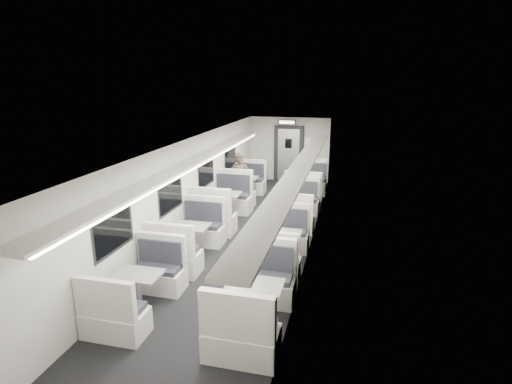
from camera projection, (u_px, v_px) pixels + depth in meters
The scene contains 19 objects.
room at pixel (248, 192), 9.39m from camera, with size 3.24×12.24×2.64m.
booth_left_a at pixel (244, 188), 12.88m from camera, with size 1.04×2.10×1.12m.
booth_left_b at pixel (223, 207), 10.84m from camera, with size 1.14×2.31×1.24m.
booth_left_c at pixel (190, 241), 8.70m from camera, with size 1.03×2.09×1.12m.
booth_left_d at pixel (139, 291), 6.68m from camera, with size 0.96×1.94×1.04m.
booth_right_a at pixel (307, 189), 12.68m from camera, with size 1.09×2.22×1.19m.
booth_right_b at pixel (298, 209), 10.84m from camera, with size 0.97×1.96×1.05m.
booth_right_c at pixel (281, 247), 8.40m from camera, with size 0.98×1.99×1.07m.
booth_right_d at pixel (255, 304), 6.24m from camera, with size 1.04×2.10×1.12m.
passenger at pixel (240, 180), 12.04m from camera, with size 0.60×0.39×1.64m, color black.
window_a at pixel (230, 157), 12.86m from camera, with size 0.02×1.18×0.84m, color black.
window_b at pixel (206, 171), 10.81m from camera, with size 0.02×1.18×0.84m, color black.
window_c at pixel (171, 193), 8.75m from camera, with size 0.02×1.18×0.84m, color black.
window_d at pixel (114, 229), 6.70m from camera, with size 0.02×1.18×0.84m, color black.
luggage_rack_left at pixel (192, 162), 9.20m from camera, with size 0.46×10.40×0.09m.
luggage_rack_right at pixel (300, 168), 8.63m from camera, with size 0.46×10.40×0.09m.
vestibule_door at pixel (288, 154), 14.97m from camera, with size 1.10×0.13×2.10m.
exit_sign at pixel (287, 122), 14.18m from camera, with size 0.62×0.12×0.16m.
wall_notice at pixel (309, 143), 14.66m from camera, with size 0.32×0.02×0.40m, color white.
Camera 1 is at (2.33, -8.72, 3.79)m, focal length 28.00 mm.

